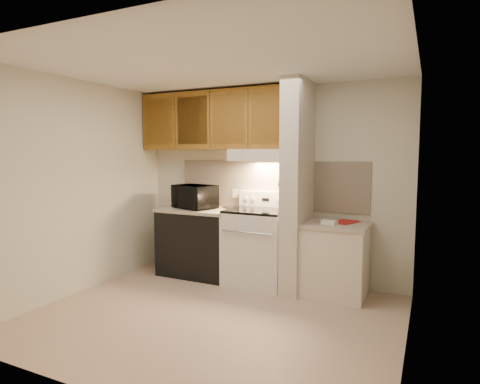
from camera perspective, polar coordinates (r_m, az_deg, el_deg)
The scene contains 50 objects.
floor at distance 4.26m, azimuth -3.81°, elevation -17.23°, with size 3.60×3.60×0.00m, color tan.
ceiling at distance 4.03m, azimuth -4.05°, elevation 17.73°, with size 3.60×3.60×0.00m, color white.
wall_back at distance 5.31m, azimuth 4.07°, elevation 1.19°, with size 3.60×0.02×2.50m, color beige.
wall_left at distance 5.08m, azimuth -21.88°, elevation 0.63°, with size 0.02×3.00×2.50m, color beige.
wall_right at distance 3.45m, azimuth 23.11°, elevation -1.54°, with size 0.02×3.00×2.50m, color beige.
backsplash at distance 5.30m, azimuth 4.02°, elevation 1.02°, with size 2.60×0.02×0.63m, color #FFE4CB.
range_body at distance 5.11m, azimuth 2.58°, elevation -7.94°, with size 0.76×0.65×0.92m, color silver.
oven_window at distance 4.82m, azimuth 1.09°, elevation -8.27°, with size 0.50×0.01×0.30m, color black.
oven_handle at distance 4.74m, azimuth 0.90°, elevation -5.78°, with size 0.02×0.02×0.65m, color silver.
cooktop at distance 5.02m, azimuth 2.60°, elevation -2.66°, with size 0.74×0.64×0.03m, color black.
range_backguard at distance 5.27m, azimuth 3.82°, elevation -1.02°, with size 0.76×0.08×0.20m, color silver.
range_display at distance 5.23m, azimuth 3.65°, elevation -1.07°, with size 0.10×0.01×0.04m, color black.
range_knob_left_outer at distance 5.34m, azimuth 0.84°, elevation -0.92°, with size 0.05×0.05×0.02m, color silver.
range_knob_left_inner at distance 5.30m, azimuth 1.83°, elevation -0.98°, with size 0.05×0.05×0.02m, color silver.
range_knob_right_inner at distance 5.16m, azimuth 5.49°, elevation -1.17°, with size 0.05×0.05×0.02m, color silver.
range_knob_right_outer at distance 5.13m, azimuth 6.54°, elevation -1.22°, with size 0.05×0.05×0.02m, color silver.
dishwasher_front at distance 5.52m, azimuth -5.89°, elevation -7.22°, with size 1.00×0.63×0.87m, color black.
left_countertop at distance 5.44m, azimuth -5.94°, elevation -2.53°, with size 1.04×0.67×0.04m, color #B4A18F.
spoon_rest at distance 5.37m, azimuth -1.45°, elevation -2.31°, with size 0.23×0.07×0.02m, color black.
teal_jar at distance 5.37m, azimuth -7.00°, elevation -1.94°, with size 0.08×0.08×0.09m, color #245E5D.
outlet at distance 5.49m, azimuth -0.70°, elevation -0.22°, with size 0.08×0.01×0.12m, color beige.
microwave at distance 5.42m, azimuth -6.52°, elevation -0.67°, with size 0.57×0.38×0.31m, color black.
partition_pillar at distance 4.81m, azimuth 8.20°, elevation 0.71°, with size 0.22×0.70×2.50m, color beige.
pillar_trim at distance 4.84m, azimuth 6.90°, elevation 1.35°, with size 0.01×0.70×0.04m, color #95621F.
knife_strip at distance 4.79m, azimuth 6.64°, elevation 1.55°, with size 0.02×0.42×0.04m, color black.
knife_blade_a at distance 4.64m, azimuth 5.79°, elevation 0.20°, with size 0.01×0.04×0.16m, color silver.
knife_handle_a at distance 4.64m, azimuth 5.83°, elevation 2.05°, with size 0.02×0.02×0.10m, color black.
knife_blade_b at distance 4.73m, azimuth 6.18°, elevation 0.17°, with size 0.01×0.04×0.18m, color silver.
knife_handle_b at distance 4.73m, azimuth 6.25°, elevation 2.11°, with size 0.02×0.02×0.10m, color black.
knife_blade_c at distance 4.79m, azimuth 6.43°, elevation 0.12°, with size 0.01×0.04×0.20m, color silver.
knife_handle_c at distance 4.80m, azimuth 6.52°, elevation 2.15°, with size 0.02×0.02×0.10m, color black.
knife_blade_d at distance 4.89m, azimuth 6.82°, elevation 0.45°, with size 0.01×0.04×0.16m, color silver.
knife_handle_d at distance 4.86m, azimuth 6.80°, elevation 2.20°, with size 0.02×0.02×0.10m, color black.
knife_blade_e at distance 4.96m, azimuth 7.12°, elevation 0.41°, with size 0.01×0.04×0.18m, color silver.
knife_handle_e at distance 4.96m, azimuth 7.17°, elevation 2.25°, with size 0.02×0.02×0.10m, color black.
oven_mitt at distance 5.02m, azimuth 7.33°, elevation 0.04°, with size 0.03×0.10×0.24m, color gray.
right_cab_base at distance 4.84m, azimuth 13.34°, elevation -9.53°, with size 0.70×0.60×0.81m, color beige.
right_countertop at distance 4.75m, azimuth 13.45°, elevation -4.56°, with size 0.74×0.64×0.04m, color #B4A18F.
red_folder at distance 4.82m, azimuth 14.61°, elevation -4.13°, with size 0.23×0.32×0.01m, color #B01E17.
white_box at distance 4.65m, azimuth 12.60°, elevation -4.22°, with size 0.16×0.11×0.04m, color white.
range_hood at distance 5.09m, azimuth 3.19°, elevation 5.24°, with size 0.78×0.44×0.15m, color beige.
hood_lip at distance 4.89m, azimuth 2.24°, elevation 4.71°, with size 0.78×0.04×0.06m, color beige.
upper_cabinets at distance 5.44m, azimuth -3.44°, elevation 10.10°, with size 2.18×0.33×0.77m, color #95621F.
cab_door_a at distance 5.75m, azimuth -11.47°, elevation 9.75°, with size 0.46×0.01×0.63m, color #95621F.
cab_gap_a at distance 5.60m, azimuth -9.21°, elevation 9.92°, with size 0.01×0.01×0.73m, color black.
cab_door_b at distance 5.45m, azimuth -6.81°, elevation 10.07°, with size 0.46×0.01×0.63m, color #95621F.
cab_gap_b at distance 5.31m, azimuth -4.29°, elevation 10.22°, with size 0.01×0.01×0.73m, color black.
cab_door_c at distance 5.18m, azimuth -1.63°, elevation 10.35°, with size 0.46×0.01×0.63m, color #95621F.
cab_gap_c at distance 5.06m, azimuth 1.16°, elevation 10.47°, with size 0.01×0.01×0.73m, color black.
cab_door_d at distance 4.95m, azimuth 4.09°, elevation 10.56°, with size 0.46×0.01×0.63m, color #95621F.
Camera 1 is at (1.94, -3.42, 1.64)m, focal length 30.00 mm.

